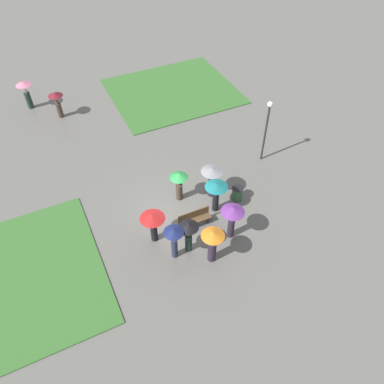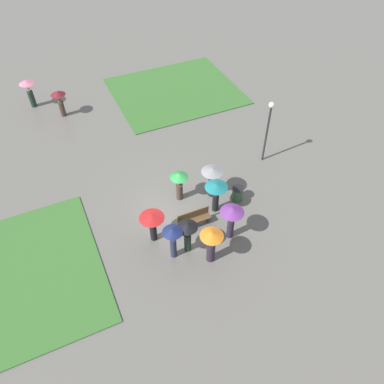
# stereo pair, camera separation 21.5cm
# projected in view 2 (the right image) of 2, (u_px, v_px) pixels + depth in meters

# --- Properties ---
(ground_plane) EXTENTS (90.00, 90.00, 0.00)m
(ground_plane) POSITION_uv_depth(u_px,v_px,m) (175.00, 209.00, 19.58)
(ground_plane) COLOR #66635E
(lawn_patch_near) EXTENTS (7.10, 7.78, 0.06)m
(lawn_patch_near) POSITION_uv_depth(u_px,v_px,m) (19.00, 278.00, 16.64)
(lawn_patch_near) COLOR #386B2D
(lawn_patch_near) RESTS_ON ground_plane
(lawn_patch_far) EXTENTS (8.89, 7.83, 0.06)m
(lawn_patch_far) POSITION_uv_depth(u_px,v_px,m) (175.00, 91.00, 27.84)
(lawn_patch_far) COLOR #386B2D
(lawn_patch_far) RESTS_ON ground_plane
(park_bench) EXTENTS (1.67, 0.44, 0.90)m
(park_bench) POSITION_uv_depth(u_px,v_px,m) (194.00, 219.00, 18.51)
(park_bench) COLOR brown
(park_bench) RESTS_ON ground_plane
(lamp_post) EXTENTS (0.32, 0.32, 3.92)m
(lamp_post) POSITION_uv_depth(u_px,v_px,m) (268.00, 124.00, 20.56)
(lamp_post) COLOR #2D2D30
(lamp_post) RESTS_ON ground_plane
(trash_bin) EXTENTS (0.60, 0.60, 0.80)m
(trash_bin) POSITION_uv_depth(u_px,v_px,m) (237.00, 194.00, 19.80)
(trash_bin) COLOR #335638
(trash_bin) RESTS_ON ground_plane
(crowd_person_green) EXTENTS (0.96, 0.96, 1.79)m
(crowd_person_green) POSITION_uv_depth(u_px,v_px,m) (179.00, 181.00, 19.25)
(crowd_person_green) COLOR #47382D
(crowd_person_green) RESTS_ON ground_plane
(crowd_person_black) EXTENTS (0.96, 0.96, 1.88)m
(crowd_person_black) POSITION_uv_depth(u_px,v_px,m) (188.00, 231.00, 16.84)
(crowd_person_black) COLOR #1E3328
(crowd_person_black) RESTS_ON ground_plane
(crowd_person_grey) EXTENTS (1.17, 1.17, 1.88)m
(crowd_person_grey) POSITION_uv_depth(u_px,v_px,m) (212.00, 177.00, 19.39)
(crowd_person_grey) COLOR #2D2333
(crowd_person_grey) RESTS_ON ground_plane
(crowd_person_orange) EXTENTS (1.06, 1.06, 1.97)m
(crowd_person_orange) POSITION_uv_depth(u_px,v_px,m) (211.00, 241.00, 16.43)
(crowd_person_orange) COLOR #2D2333
(crowd_person_orange) RESTS_ON ground_plane
(crowd_person_purple) EXTENTS (1.13, 1.13, 2.01)m
(crowd_person_purple) POSITION_uv_depth(u_px,v_px,m) (232.00, 215.00, 17.26)
(crowd_person_purple) COLOR #2D2333
(crowd_person_purple) RESTS_ON ground_plane
(crowd_person_red) EXTENTS (1.19, 1.19, 1.76)m
(crowd_person_red) POSITION_uv_depth(u_px,v_px,m) (152.00, 220.00, 17.27)
(crowd_person_red) COLOR black
(crowd_person_red) RESTS_ON ground_plane
(crowd_person_teal) EXTENTS (1.16, 1.16, 1.84)m
(crowd_person_teal) POSITION_uv_depth(u_px,v_px,m) (216.00, 191.00, 18.58)
(crowd_person_teal) COLOR black
(crowd_person_teal) RESTS_ON ground_plane
(crowd_person_navy) EXTENTS (0.93, 0.93, 1.95)m
(crowd_person_navy) POSITION_uv_depth(u_px,v_px,m) (173.00, 237.00, 16.55)
(crowd_person_navy) COLOR #282D47
(crowd_person_navy) RESTS_ON ground_plane
(lone_walker_far_path) EXTENTS (0.96, 0.96, 1.86)m
(lone_walker_far_path) POSITION_uv_depth(u_px,v_px,m) (59.00, 99.00, 24.72)
(lone_walker_far_path) COLOR #47382D
(lone_walker_far_path) RESTS_ON ground_plane
(lone_walker_mid_plaza) EXTENTS (1.03, 1.03, 1.97)m
(lone_walker_mid_plaza) POSITION_uv_depth(u_px,v_px,m) (29.00, 90.00, 25.53)
(lone_walker_mid_plaza) COLOR #1E3328
(lone_walker_mid_plaza) RESTS_ON ground_plane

